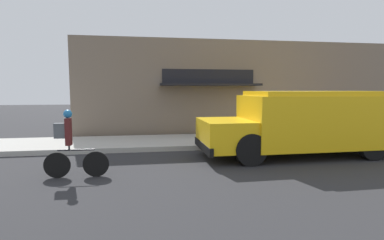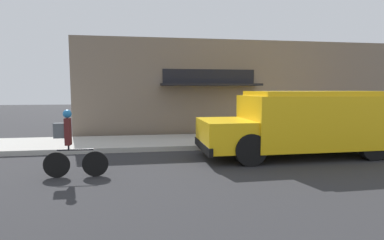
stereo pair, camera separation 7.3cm
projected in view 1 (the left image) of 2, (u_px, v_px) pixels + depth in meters
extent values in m
plane|color=#2B2B2D|center=(295.00, 147.00, 11.09)|extent=(70.00, 70.00, 0.00)
cube|color=#ADAAA3|center=(278.00, 139.00, 12.45)|extent=(28.00, 2.79, 0.18)
cube|color=#756656|center=(262.00, 88.00, 14.04)|extent=(17.15, 0.18, 4.39)
cube|color=black|center=(209.00, 76.00, 13.46)|extent=(4.19, 0.05, 0.63)
cube|color=black|center=(211.00, 85.00, 13.07)|extent=(4.40, 0.91, 0.10)
cube|color=yellow|center=(319.00, 121.00, 9.67)|extent=(4.87, 2.26, 1.62)
cube|color=yellow|center=(225.00, 134.00, 9.16)|extent=(1.47, 2.04, 0.89)
cube|color=yellow|center=(320.00, 93.00, 9.58)|extent=(4.48, 2.08, 0.14)
cube|color=black|center=(203.00, 146.00, 9.08)|extent=(0.15, 2.15, 0.24)
cube|color=red|center=(263.00, 115.00, 10.75)|extent=(0.03, 0.44, 0.44)
cylinder|color=black|center=(231.00, 139.00, 10.19)|extent=(0.92, 0.27, 0.91)
cylinder|color=black|center=(251.00, 150.00, 8.36)|extent=(0.92, 0.27, 0.91)
cylinder|color=black|center=(333.00, 136.00, 10.87)|extent=(0.92, 0.27, 0.91)
cylinder|color=black|center=(373.00, 145.00, 9.04)|extent=(0.92, 0.27, 0.91)
cylinder|color=black|center=(96.00, 164.00, 7.31)|extent=(0.63, 0.06, 0.63)
cylinder|color=black|center=(57.00, 165.00, 7.20)|extent=(0.63, 0.06, 0.63)
cylinder|color=black|center=(76.00, 150.00, 7.22)|extent=(0.86, 0.07, 0.04)
cylinder|color=black|center=(69.00, 148.00, 7.19)|extent=(0.04, 0.04, 0.12)
cube|color=#561E1E|center=(68.00, 132.00, 7.16)|extent=(0.13, 0.20, 0.65)
sphere|color=#2375B7|center=(68.00, 114.00, 7.11)|extent=(0.20, 0.20, 0.20)
cube|color=#565B60|center=(60.00, 131.00, 7.13)|extent=(0.26, 0.15, 0.36)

